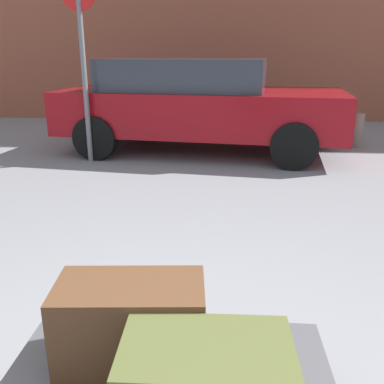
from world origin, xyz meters
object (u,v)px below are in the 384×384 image
Objects in this scene: bollard_kerb_near at (356,130)px; no_parking_sign at (82,49)px; parked_car at (197,103)px; duffel_bag_brown_rear_right at (131,322)px.

no_parking_sign is at bearing -162.26° from bollard_kerb_near.
no_parking_sign is at bearing -151.93° from parked_car.
parked_car is 2.72m from bollard_kerb_near.
duffel_bag_brown_rear_right is 1.04× the size of bollard_kerb_near.
parked_car reaches higher than bollard_kerb_near.
parked_car is 1.78× the size of no_parking_sign.
parked_car is at bearing -168.82° from bollard_kerb_near.
bollard_kerb_near is at bearing 17.74° from no_parking_sign.
parked_car is at bearing 28.07° from no_parking_sign.
bollard_kerb_near is 4.52m from no_parking_sign.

